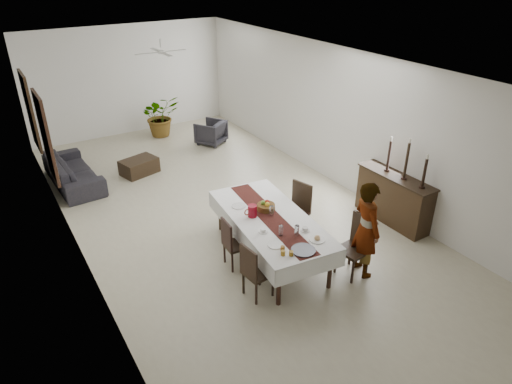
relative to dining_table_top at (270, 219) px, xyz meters
name	(u,v)px	position (x,y,z in m)	size (l,w,h in m)	color
floor	(226,213)	(0.06, 1.82, -0.79)	(6.00, 12.00, 0.00)	#C0B999
ceiling	(220,62)	(0.06, 1.82, 2.41)	(6.00, 12.00, 0.02)	silver
wall_back	(128,80)	(0.06, 7.82, 0.81)	(6.00, 0.02, 3.20)	silver
wall_front	(505,330)	(0.06, -4.18, 0.81)	(6.00, 0.02, 3.20)	silver
wall_left	(67,178)	(-2.94, 1.82, 0.81)	(0.02, 12.00, 3.20)	silver
wall_right	(338,118)	(3.06, 1.82, 0.81)	(0.02, 12.00, 3.20)	silver
dining_table_top	(270,219)	(0.00, 0.00, 0.00)	(1.09, 2.61, 0.05)	black
table_leg_fl	(279,285)	(-0.61, -1.18, -0.41)	(0.08, 0.08, 0.76)	black
table_leg_fr	(330,269)	(0.34, -1.28, -0.41)	(0.08, 0.08, 0.76)	black
table_leg_bl	(220,213)	(-0.34, 1.28, -0.41)	(0.08, 0.08, 0.76)	black
table_leg_br	(263,203)	(0.61, 1.18, -0.41)	(0.08, 0.08, 0.76)	black
tablecloth_top	(270,217)	(0.00, 0.00, 0.03)	(1.28, 2.80, 0.01)	white
tablecloth_drape_left	(237,233)	(-0.63, 0.07, -0.12)	(0.01, 2.80, 0.33)	silver
tablecloth_drape_right	(301,217)	(0.63, -0.07, -0.12)	(0.01, 2.80, 0.33)	white
tablecloth_drape_near	(311,268)	(-0.15, -1.39, -0.12)	(1.28, 0.01, 0.33)	white
tablecloth_drape_far	(239,192)	(0.15, 1.39, -0.12)	(1.28, 0.01, 0.33)	white
table_runner	(270,217)	(0.00, 0.00, 0.04)	(0.38, 2.71, 0.00)	#521D17
red_pitcher	(252,211)	(-0.25, 0.19, 0.15)	(0.16, 0.16, 0.22)	maroon
pitcher_handle	(248,212)	(-0.34, 0.20, 0.15)	(0.13, 0.13, 0.02)	maroon
wine_glass_near	(297,230)	(0.05, -0.72, 0.13)	(0.08, 0.08, 0.18)	silver
wine_glass_mid	(281,231)	(-0.17, -0.58, 0.13)	(0.08, 0.08, 0.18)	white
wine_glass_far	(272,211)	(0.06, 0.05, 0.13)	(0.08, 0.08, 0.18)	white
teacup_right	(305,229)	(0.25, -0.68, 0.07)	(0.10, 0.10, 0.07)	silver
saucer_right	(305,230)	(0.25, -0.68, 0.05)	(0.16, 0.16, 0.01)	silver
teacup_left	(263,230)	(-0.37, -0.34, 0.07)	(0.10, 0.10, 0.07)	white
saucer_left	(263,232)	(-0.37, -0.34, 0.05)	(0.16, 0.16, 0.01)	white
plate_near_right	(317,240)	(0.25, -1.01, 0.05)	(0.26, 0.26, 0.02)	white
bread_near_right	(317,238)	(0.25, -1.01, 0.08)	(0.10, 0.10, 0.10)	tan
plate_near_left	(275,245)	(-0.41, -0.77, 0.05)	(0.26, 0.26, 0.02)	white
plate_far_left	(239,206)	(-0.28, 0.63, 0.05)	(0.26, 0.26, 0.02)	silver
serving_tray	(303,250)	(-0.12, -1.13, 0.05)	(0.39, 0.39, 0.02)	#3F4044
jam_jar_a	(291,253)	(-0.37, -1.14, 0.08)	(0.07, 0.07, 0.08)	brown
jam_jar_b	(283,253)	(-0.47, -1.06, 0.08)	(0.07, 0.07, 0.08)	#926515
jam_jar_c	(283,249)	(-0.40, -0.96, 0.08)	(0.07, 0.07, 0.08)	brown
fruit_basket	(266,207)	(0.08, 0.26, 0.09)	(0.33, 0.33, 0.11)	brown
fruit_red	(267,202)	(0.12, 0.28, 0.17)	(0.10, 0.10, 0.10)	maroon
fruit_green	(263,203)	(0.04, 0.30, 0.17)	(0.09, 0.09, 0.09)	#598929
fruit_yellow	(267,204)	(0.08, 0.21, 0.17)	(0.09, 0.09, 0.09)	yellow
chair_right_near_seat	(353,250)	(0.91, -1.19, -0.30)	(0.46, 0.46, 0.05)	black
chair_right_near_leg_fl	(367,263)	(1.12, -1.35, -0.56)	(0.05, 0.05, 0.46)	black
chair_right_near_leg_fr	(350,253)	(1.07, -0.97, -0.56)	(0.05, 0.05, 0.46)	black
chair_right_near_leg_bl	(353,272)	(0.75, -1.40, -0.56)	(0.05, 0.05, 0.46)	black
chair_right_near_leg_br	(336,261)	(0.70, -1.02, -0.56)	(0.05, 0.05, 0.46)	black
chair_right_near_back	(363,230)	(1.12, -1.16, 0.01)	(0.46, 0.04, 0.59)	black
chair_right_far_seat	(295,214)	(0.81, 0.35, -0.31)	(0.45, 0.45, 0.05)	black
chair_right_far_leg_fl	(307,224)	(1.04, 0.22, -0.56)	(0.05, 0.05, 0.45)	black
chair_right_far_leg_fr	(293,218)	(0.94, 0.58, -0.56)	(0.05, 0.05, 0.45)	black
chair_right_far_leg_bl	(296,232)	(0.69, 0.12, -0.56)	(0.05, 0.05, 0.45)	black
chair_right_far_leg_br	(281,225)	(0.58, 0.48, -0.56)	(0.05, 0.05, 0.45)	black
chair_right_far_back	(302,196)	(1.01, 0.41, 0.00)	(0.45, 0.04, 0.58)	black
chair_left_near_seat	(258,273)	(-0.76, -0.81, -0.35)	(0.42, 0.42, 0.05)	black
chair_left_near_leg_fl	(243,283)	(-0.94, -0.65, -0.58)	(0.04, 0.04, 0.41)	black
chair_left_near_leg_fr	(256,294)	(-0.91, -0.99, -0.58)	(0.04, 0.04, 0.41)	black
chair_left_near_leg_bl	(260,275)	(-0.61, -0.62, -0.58)	(0.04, 0.04, 0.41)	black
chair_left_near_leg_br	(273,285)	(-0.57, -0.96, -0.58)	(0.04, 0.04, 0.41)	black
chair_left_near_back	(249,263)	(-0.95, -0.83, -0.07)	(0.42, 0.04, 0.53)	black
chair_left_far_seat	(236,245)	(-0.65, 0.08, -0.37)	(0.40, 0.40, 0.05)	black
chair_left_far_leg_fl	(225,253)	(-0.80, 0.26, -0.59)	(0.04, 0.04, 0.40)	black
chair_left_far_leg_fr	(232,263)	(-0.82, -0.07, -0.59)	(0.04, 0.04, 0.40)	black
chair_left_far_leg_bl	(241,248)	(-0.47, 0.24, -0.59)	(0.04, 0.04, 0.40)	black
chair_left_far_leg_br	(249,257)	(-0.50, -0.09, -0.59)	(0.04, 0.04, 0.40)	black
chair_left_far_back	(227,235)	(-0.83, 0.10, -0.09)	(0.40, 0.04, 0.51)	black
woman	(366,229)	(1.11, -1.24, 0.08)	(0.63, 0.42, 1.74)	gray
sideboard_body	(393,199)	(2.84, -0.29, -0.29)	(0.45, 1.67, 1.00)	black
sideboard_top	(397,176)	(2.84, -0.29, 0.23)	(0.49, 1.74, 0.03)	black
candlestick_near_base	(422,187)	(2.84, -0.90, 0.27)	(0.11, 0.11, 0.03)	black
candlestick_near_shaft	(425,173)	(2.84, -0.90, 0.56)	(0.06, 0.06, 0.56)	black
candlestick_near_candle	(428,157)	(2.84, -0.90, 0.88)	(0.04, 0.04, 0.09)	beige
candlestick_mid_base	(404,178)	(2.84, -0.45, 0.27)	(0.11, 0.11, 0.03)	black
candlestick_mid_shaft	(407,160)	(2.84, -0.45, 0.64)	(0.06, 0.06, 0.72)	black
candlestick_mid_candle	(410,141)	(2.84, -0.45, 1.05)	(0.04, 0.04, 0.09)	#EFE4CF
candlestick_far_base	(387,170)	(2.84, -0.01, 0.27)	(0.11, 0.11, 0.03)	black
candlestick_far_shaft	(389,155)	(2.84, -0.01, 0.59)	(0.06, 0.06, 0.61)	black
candlestick_far_candle	(391,139)	(2.84, -0.01, 0.94)	(0.04, 0.04, 0.09)	beige
sofa	(73,171)	(-2.38, 4.98, -0.45)	(2.31, 0.90, 0.67)	#29262B
armchair	(211,132)	(1.64, 5.60, -0.44)	(0.73, 0.76, 0.69)	#2C292F
coffee_table	(139,166)	(-0.84, 4.71, -0.59)	(0.87, 0.58, 0.39)	black
potted_plant	(160,116)	(0.67, 7.02, -0.17)	(1.12, 0.97, 1.24)	#396327
mirror_frame_near	(46,138)	(-2.90, 4.02, 0.81)	(0.06, 1.05, 1.85)	black
mirror_glass_near	(48,138)	(-2.86, 4.02, 0.81)	(0.01, 0.90, 1.70)	silver
mirror_frame_far	(30,111)	(-2.90, 6.12, 0.81)	(0.06, 1.05, 1.85)	black
mirror_glass_far	(32,111)	(-2.86, 6.12, 0.81)	(0.01, 0.90, 1.70)	silver
fan_rod	(160,43)	(0.06, 4.82, 2.31)	(0.04, 0.04, 0.20)	silver
fan_hub	(161,52)	(0.06, 4.82, 2.11)	(0.16, 0.16, 0.08)	white
fan_blade_n	(156,50)	(0.06, 5.17, 2.11)	(0.10, 0.55, 0.01)	silver
fan_blade_s	(167,55)	(0.06, 4.47, 2.11)	(0.10, 0.55, 0.01)	silver
fan_blade_e	(175,51)	(0.41, 4.82, 2.11)	(0.55, 0.10, 0.01)	silver
fan_blade_w	(147,54)	(-0.29, 4.82, 2.11)	(0.55, 0.10, 0.01)	silver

